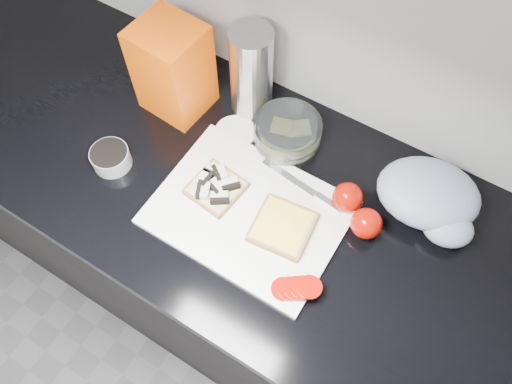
# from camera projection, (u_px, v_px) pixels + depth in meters

# --- Properties ---
(base_cabinet) EXTENTS (3.50, 0.60, 0.86)m
(base_cabinet) POSITION_uv_depth(u_px,v_px,m) (259.00, 270.00, 1.51)
(base_cabinet) COLOR black
(base_cabinet) RESTS_ON ground
(countertop) EXTENTS (3.50, 0.64, 0.04)m
(countertop) POSITION_uv_depth(u_px,v_px,m) (260.00, 199.00, 1.12)
(countertop) COLOR black
(countertop) RESTS_ON base_cabinet
(cutting_board) EXTENTS (0.40, 0.30, 0.01)m
(cutting_board) POSITION_uv_depth(u_px,v_px,m) (249.00, 212.00, 1.08)
(cutting_board) COLOR white
(cutting_board) RESTS_ON countertop
(bread_left) EXTENTS (0.12, 0.12, 0.03)m
(bread_left) POSITION_uv_depth(u_px,v_px,m) (216.00, 187.00, 1.09)
(bread_left) COLOR #CBB28F
(bread_left) RESTS_ON cutting_board
(bread_right) EXTENTS (0.14, 0.14, 0.02)m
(bread_right) POSITION_uv_depth(u_px,v_px,m) (282.00, 227.00, 1.04)
(bread_right) COLOR #CBB28F
(bread_right) RESTS_ON cutting_board
(tomato_slices) EXTENTS (0.10, 0.09, 0.02)m
(tomato_slices) POSITION_uv_depth(u_px,v_px,m) (296.00, 288.00, 0.98)
(tomato_slices) COLOR #A20E03
(tomato_slices) RESTS_ON cutting_board
(knife) EXTENTS (0.21, 0.04, 0.01)m
(knife) POSITION_uv_depth(u_px,v_px,m) (311.00, 191.00, 1.09)
(knife) COLOR silver
(knife) RESTS_ON cutting_board
(seed_tub) EXTENTS (0.09, 0.09, 0.04)m
(seed_tub) POSITION_uv_depth(u_px,v_px,m) (111.00, 157.00, 1.12)
(seed_tub) COLOR gray
(seed_tub) RESTS_ON countertop
(tub_lid) EXTENTS (0.13, 0.13, 0.01)m
(tub_lid) POSITION_uv_depth(u_px,v_px,m) (235.00, 132.00, 1.18)
(tub_lid) COLOR white
(tub_lid) RESTS_ON countertop
(glass_bowl) EXTENTS (0.16, 0.16, 0.07)m
(glass_bowl) POSITION_uv_depth(u_px,v_px,m) (287.00, 133.00, 1.15)
(glass_bowl) COLOR silver
(glass_bowl) RESTS_ON countertop
(bread_bag) EXTENTS (0.15, 0.15, 0.23)m
(bread_bag) POSITION_uv_depth(u_px,v_px,m) (173.00, 69.00, 1.14)
(bread_bag) COLOR #ED4303
(bread_bag) RESTS_ON countertop
(steel_canister) EXTENTS (0.10, 0.10, 0.23)m
(steel_canister) POSITION_uv_depth(u_px,v_px,m) (251.00, 73.00, 1.13)
(steel_canister) COLOR #B5B4B9
(steel_canister) RESTS_ON countertop
(grocery_bag) EXTENTS (0.26, 0.22, 0.10)m
(grocery_bag) POSITION_uv_depth(u_px,v_px,m) (431.00, 198.00, 1.05)
(grocery_bag) COLOR #97A0BA
(grocery_bag) RESTS_ON countertop
(whole_tomatoes) EXTENTS (0.13, 0.10, 0.07)m
(whole_tomatoes) POSITION_uv_depth(u_px,v_px,m) (357.00, 210.00, 1.05)
(whole_tomatoes) COLOR #A20E03
(whole_tomatoes) RESTS_ON countertop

